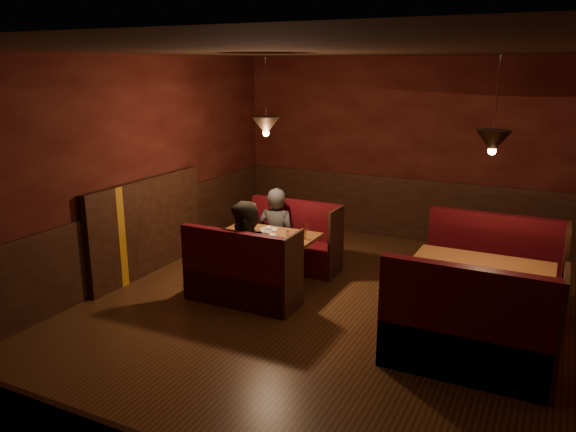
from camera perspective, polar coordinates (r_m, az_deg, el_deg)
The scene contains 9 objects.
room at distance 6.07m, azimuth 2.87°, elevation -1.30°, with size 6.02×7.02×2.92m.
main_table at distance 7.21m, azimuth -2.04°, elevation -3.05°, with size 1.25×0.76×0.88m.
main_bench_far at distance 7.87m, azimuth 0.53°, elevation -3.14°, with size 1.38×0.49×0.94m.
main_bench_near at distance 6.70m, azimuth -4.84°, elevation -6.54°, with size 1.38×0.49×0.94m.
second_table at distance 6.13m, azimuth 18.86°, elevation -6.59°, with size 1.39×0.89×0.78m.
second_bench_far at distance 6.98m, azimuth 19.94°, elevation -6.07°, with size 1.54×0.58×1.10m.
second_bench_near at distance 5.46m, azimuth 17.73°, elevation -11.88°, with size 1.54×0.58×1.10m.
diner_a at distance 7.69m, azimuth -1.18°, elevation -0.06°, with size 0.55×0.36×1.51m, color #2F2F2F.
diner_b at distance 6.65m, azimuth -4.05°, elevation -2.25°, with size 0.76×0.59×1.57m, color #302C24.
Camera 1 is at (2.04, -5.29, 2.76)m, focal length 35.00 mm.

